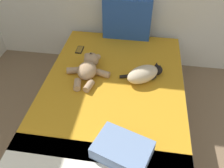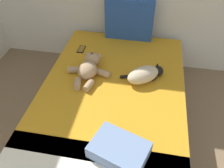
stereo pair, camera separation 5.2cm
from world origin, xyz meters
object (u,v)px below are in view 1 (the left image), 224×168
(patterned_cushion, at_px, (127,19))
(teddy_bear, at_px, (88,68))
(cat, at_px, (144,74))
(bed, at_px, (113,101))
(cell_phone, at_px, (80,50))
(throw_pillow, at_px, (122,150))

(patterned_cushion, height_order, teddy_bear, patterned_cushion)
(cat, bearing_deg, bed, -157.29)
(patterned_cushion, bearing_deg, cell_phone, -143.63)
(bed, height_order, teddy_bear, teddy_bear)
(teddy_bear, distance_m, throw_pillow, 0.98)
(cat, relative_size, cell_phone, 2.88)
(bed, bearing_deg, cat, 22.71)
(teddy_bear, distance_m, cell_phone, 0.46)
(bed, height_order, patterned_cushion, patterned_cushion)
(patterned_cushion, relative_size, cell_phone, 3.87)
(cat, distance_m, cell_phone, 0.88)
(bed, bearing_deg, cell_phone, 131.55)
(patterned_cushion, distance_m, cell_phone, 0.68)
(bed, xyz_separation_m, teddy_bear, (-0.27, 0.13, 0.31))
(bed, relative_size, cell_phone, 13.54)
(teddy_bear, xyz_separation_m, throw_pillow, (0.45, -0.88, -0.02))
(bed, distance_m, throw_pillow, 0.82)
(bed, height_order, throw_pillow, throw_pillow)
(cat, height_order, teddy_bear, teddy_bear)
(cell_phone, bearing_deg, bed, -48.45)
(teddy_bear, bearing_deg, patterned_cushion, 68.62)
(cell_phone, bearing_deg, teddy_bear, -63.55)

